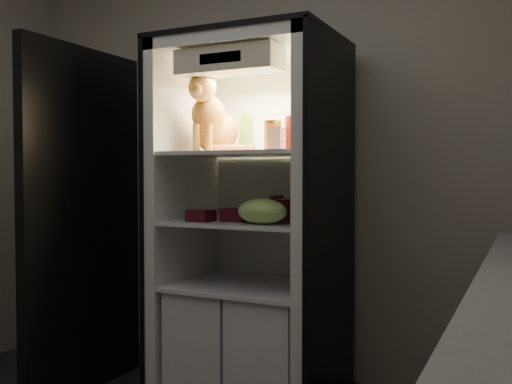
% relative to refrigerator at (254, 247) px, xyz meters
% --- Properties ---
extents(room_shell, '(3.60, 3.60, 3.60)m').
position_rel_refrigerator_xyz_m(room_shell, '(0.00, -1.38, 0.83)').
color(room_shell, white).
rests_on(room_shell, floor).
extents(refrigerator, '(0.90, 0.72, 1.88)m').
position_rel_refrigerator_xyz_m(refrigerator, '(0.00, 0.00, 0.00)').
color(refrigerator, white).
rests_on(refrigerator, floor).
extents(fridge_door, '(0.07, 0.87, 1.85)m').
position_rel_refrigerator_xyz_m(fridge_door, '(-0.85, -0.35, 0.12)').
color(fridge_door, black).
rests_on(fridge_door, floor).
extents(tabby_cat, '(0.37, 0.42, 0.43)m').
position_rel_refrigerator_xyz_m(tabby_cat, '(-0.20, -0.08, 0.66)').
color(tabby_cat, '#BB5D18').
rests_on(tabby_cat, refrigerator).
extents(parmesan_shaker, '(0.08, 0.08, 0.20)m').
position_rel_refrigerator_xyz_m(parmesan_shaker, '(-0.05, 0.01, 0.60)').
color(parmesan_shaker, green).
rests_on(parmesan_shaker, refrigerator).
extents(mayo_tub, '(0.09, 0.09, 0.13)m').
position_rel_refrigerator_xyz_m(mayo_tub, '(0.07, 0.08, 0.56)').
color(mayo_tub, white).
rests_on(mayo_tub, refrigerator).
extents(salsa_jar, '(0.09, 0.09, 0.15)m').
position_rel_refrigerator_xyz_m(salsa_jar, '(0.16, -0.11, 0.57)').
color(salsa_jar, maroon).
rests_on(salsa_jar, refrigerator).
extents(pepper_jar, '(0.11, 0.11, 0.19)m').
position_rel_refrigerator_xyz_m(pepper_jar, '(0.25, -0.03, 0.59)').
color(pepper_jar, maroon).
rests_on(pepper_jar, refrigerator).
extents(cream_carton, '(0.06, 0.06, 0.11)m').
position_rel_refrigerator_xyz_m(cream_carton, '(0.23, -0.22, 0.55)').
color(cream_carton, silver).
rests_on(cream_carton, refrigerator).
extents(soda_can_a, '(0.07, 0.07, 0.13)m').
position_rel_refrigerator_xyz_m(soda_can_a, '(0.13, -0.01, 0.21)').
color(soda_can_a, black).
rests_on(soda_can_a, refrigerator).
extents(soda_can_b, '(0.06, 0.06, 0.12)m').
position_rel_refrigerator_xyz_m(soda_can_b, '(0.25, -0.05, 0.21)').
color(soda_can_b, black).
rests_on(soda_can_b, refrigerator).
extents(soda_can_c, '(0.06, 0.06, 0.11)m').
position_rel_refrigerator_xyz_m(soda_can_c, '(0.20, -0.08, 0.21)').
color(soda_can_c, black).
rests_on(soda_can_c, refrigerator).
extents(condiment_jar, '(0.06, 0.06, 0.09)m').
position_rel_refrigerator_xyz_m(condiment_jar, '(0.01, -0.05, 0.19)').
color(condiment_jar, '#5B311A').
rests_on(condiment_jar, refrigerator).
extents(grape_bag, '(0.24, 0.18, 0.12)m').
position_rel_refrigerator_xyz_m(grape_bag, '(0.16, -0.25, 0.21)').
color(grape_bag, '#9AC75D').
rests_on(grape_bag, refrigerator).
extents(berry_box_left, '(0.11, 0.11, 0.06)m').
position_rel_refrigerator_xyz_m(berry_box_left, '(-0.18, -0.25, 0.18)').
color(berry_box_left, '#500D16').
rests_on(berry_box_left, refrigerator).
extents(berry_box_right, '(0.13, 0.13, 0.06)m').
position_rel_refrigerator_xyz_m(berry_box_right, '(-0.02, -0.16, 0.18)').
color(berry_box_right, '#500D16').
rests_on(berry_box_right, refrigerator).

